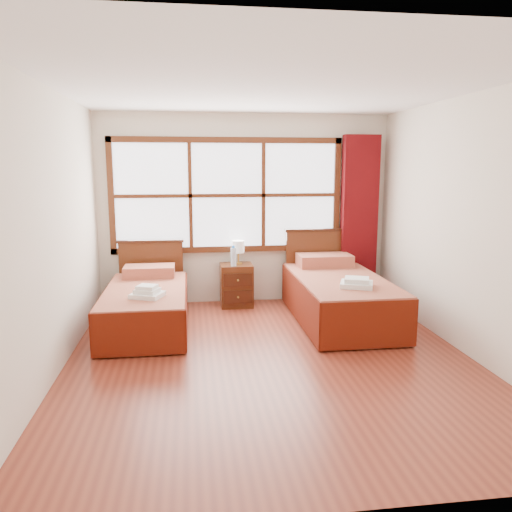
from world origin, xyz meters
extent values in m
plane|color=maroon|center=(0.00, 0.00, 0.00)|extent=(4.50, 4.50, 0.00)
plane|color=white|center=(0.00, 0.00, 2.60)|extent=(4.50, 4.50, 0.00)
plane|color=silver|center=(0.00, 2.25, 1.30)|extent=(4.00, 0.00, 4.00)
plane|color=silver|center=(-2.00, 0.00, 1.30)|extent=(0.00, 4.50, 4.50)
plane|color=silver|center=(2.00, 0.00, 1.30)|extent=(0.00, 4.50, 4.50)
cube|color=white|center=(-0.25, 2.22, 1.50)|extent=(3.00, 0.02, 1.40)
cube|color=#4F2511|center=(-0.25, 2.20, 0.76)|extent=(3.16, 0.06, 0.08)
cube|color=#4F2511|center=(-0.25, 2.20, 2.24)|extent=(3.16, 0.06, 0.08)
cube|color=#4F2511|center=(-1.79, 2.20, 1.50)|extent=(0.08, 0.06, 1.56)
cube|color=#4F2511|center=(1.29, 2.20, 1.50)|extent=(0.08, 0.06, 1.56)
cube|color=#4F2511|center=(-0.75, 2.20, 1.50)|extent=(0.05, 0.05, 1.40)
cube|color=#4F2511|center=(0.25, 2.20, 1.50)|extent=(0.05, 0.05, 1.40)
cube|color=#4F2511|center=(-0.25, 2.20, 1.50)|extent=(3.00, 0.05, 0.05)
cube|color=#5C090C|center=(1.60, 2.11, 1.17)|extent=(0.50, 0.16, 2.30)
cube|color=#36170B|center=(-1.30, 1.13, 0.13)|extent=(0.82, 1.63, 0.27)
cube|color=maroon|center=(-1.30, 1.13, 0.38)|extent=(0.92, 1.81, 0.22)
cube|color=#641A0A|center=(-1.76, 1.13, 0.25)|extent=(0.03, 1.81, 0.45)
cube|color=#641A0A|center=(-0.84, 1.13, 0.25)|extent=(0.03, 1.81, 0.45)
cube|color=#641A0A|center=(-1.30, 0.23, 0.25)|extent=(0.92, 0.03, 0.45)
cube|color=maroon|center=(-1.30, 1.79, 0.56)|extent=(0.64, 0.37, 0.14)
cube|color=#4F2511|center=(-1.30, 2.14, 0.44)|extent=(0.85, 0.06, 0.89)
cube|color=#36170B|center=(-1.30, 2.14, 0.90)|extent=(0.89, 0.08, 0.04)
cube|color=#36170B|center=(1.05, 1.13, 0.15)|extent=(0.92, 1.84, 0.30)
cube|color=maroon|center=(1.05, 1.13, 0.43)|extent=(1.03, 2.04, 0.25)
cube|color=#641A0A|center=(0.53, 1.13, 0.28)|extent=(0.03, 2.04, 0.51)
cube|color=#641A0A|center=(1.56, 1.13, 0.28)|extent=(0.03, 2.04, 0.51)
cube|color=#641A0A|center=(1.05, 0.11, 0.28)|extent=(1.03, 0.03, 0.51)
cube|color=maroon|center=(1.05, 1.87, 0.63)|extent=(0.72, 0.42, 0.16)
cube|color=#4F2511|center=(1.05, 2.14, 0.50)|extent=(0.96, 0.06, 1.00)
cube|color=#36170B|center=(1.05, 2.14, 1.01)|extent=(1.00, 0.08, 0.04)
cube|color=#4F2511|center=(-0.15, 2.00, 0.29)|extent=(0.43, 0.39, 0.58)
cube|color=#36170B|center=(-0.15, 1.79, 0.17)|extent=(0.38, 0.02, 0.17)
cube|color=#36170B|center=(-0.15, 1.79, 0.41)|extent=(0.38, 0.02, 0.17)
sphere|color=#A98939|center=(-0.15, 1.78, 0.17)|extent=(0.03, 0.03, 0.03)
sphere|color=#A98939|center=(-0.15, 1.78, 0.41)|extent=(0.03, 0.03, 0.03)
cube|color=white|center=(-1.24, 0.74, 0.51)|extent=(0.40, 0.37, 0.05)
cube|color=white|center=(-1.24, 0.74, 0.56)|extent=(0.30, 0.28, 0.04)
cube|color=white|center=(-1.24, 0.74, 0.60)|extent=(0.25, 0.23, 0.04)
cube|color=white|center=(1.09, 0.65, 0.58)|extent=(0.44, 0.42, 0.06)
cube|color=white|center=(1.09, 0.65, 0.63)|extent=(0.33, 0.31, 0.05)
cylinder|color=gold|center=(-0.12, 2.04, 0.59)|extent=(0.10, 0.10, 0.02)
cylinder|color=gold|center=(-0.12, 2.04, 0.67)|extent=(0.02, 0.02, 0.14)
cylinder|color=white|center=(-0.12, 2.04, 0.82)|extent=(0.16, 0.16, 0.16)
cylinder|color=silver|center=(-0.20, 1.89, 0.69)|extent=(0.07, 0.07, 0.23)
cylinder|color=blue|center=(-0.20, 1.89, 0.82)|extent=(0.03, 0.03, 0.03)
cylinder|color=silver|center=(-0.20, 1.88, 0.70)|extent=(0.07, 0.07, 0.25)
cylinder|color=blue|center=(-0.20, 1.88, 0.84)|extent=(0.04, 0.04, 0.03)
camera|label=1|loc=(-0.77, -4.63, 1.89)|focal=35.00mm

